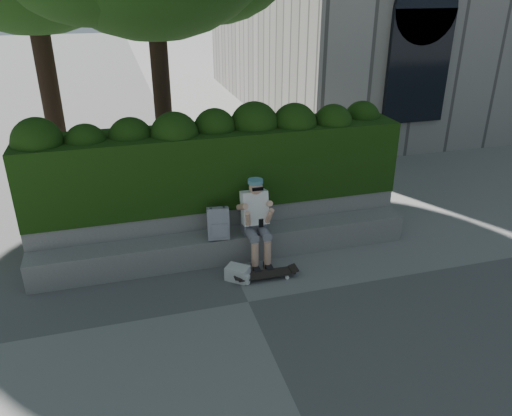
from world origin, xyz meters
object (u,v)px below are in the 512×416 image
object	(u,v)px
person	(256,218)
backpack_ground	(238,273)
skateboard	(266,274)
backpack_plaid	(218,223)

from	to	relation	value
person	backpack_ground	xyz separation A→B (m)	(-0.42, -0.47, -0.65)
skateboard	backpack_ground	size ratio (longest dim) A/B	2.67
backpack_plaid	backpack_ground	xyz separation A→B (m)	(0.16, -0.55, -0.59)
backpack_plaid	backpack_ground	size ratio (longest dim) A/B	1.49
person	backpack_plaid	size ratio (longest dim) A/B	2.82
person	skateboard	distance (m)	0.88
skateboard	backpack_plaid	bearing A→B (deg)	132.63
skateboard	person	bearing A→B (deg)	90.89
person	backpack_plaid	xyz separation A→B (m)	(-0.57, 0.08, -0.06)
backpack_plaid	backpack_ground	bearing A→B (deg)	-65.84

